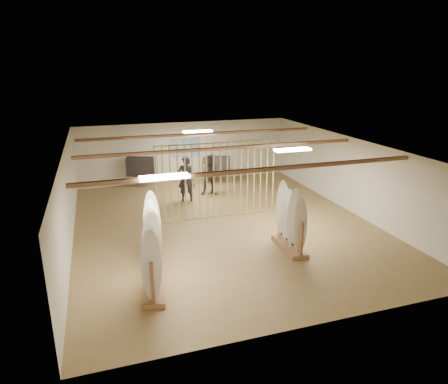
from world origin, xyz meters
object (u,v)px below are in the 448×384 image
object	(u,v)px
clothing_rack_a	(141,167)
shopper_b	(211,171)
rack_left	(153,256)
rack_right	(290,229)
shopper_a	(186,176)
clothing_rack_b	(217,165)

from	to	relation	value
clothing_rack_a	shopper_b	world-z (taller)	shopper_b
rack_left	shopper_b	xyz separation A→B (m)	(3.40, 6.39, 0.36)
rack_left	rack_right	world-z (taller)	rack_left
rack_left	shopper_b	distance (m)	7.25
clothing_rack_a	shopper_a	distance (m)	2.91
rack_left	shopper_a	xyz separation A→B (m)	(2.22, 5.91, 0.40)
shopper_b	clothing_rack_a	bearing A→B (deg)	157.57
rack_left	rack_right	distance (m)	4.24
clothing_rack_a	shopper_b	size ratio (longest dim) A/B	0.72
clothing_rack_a	shopper_a	bearing A→B (deg)	-38.63
rack_left	rack_right	xyz separation A→B (m)	(4.20, 0.56, -0.03)
rack_left	shopper_a	bearing A→B (deg)	78.19
shopper_a	shopper_b	distance (m)	1.28
rack_right	shopper_a	bearing A→B (deg)	113.33
clothing_rack_a	clothing_rack_b	size ratio (longest dim) A/B	1.08
clothing_rack_b	shopper_a	size ratio (longest dim) A/B	0.65
shopper_a	shopper_b	world-z (taller)	shopper_a
clothing_rack_b	shopper_a	xyz separation A→B (m)	(-1.89, -1.96, 0.17)
rack_right	clothing_rack_a	xyz separation A→B (m)	(-3.49, 7.83, 0.32)
rack_left	clothing_rack_b	size ratio (longest dim) A/B	2.07
rack_right	clothing_rack_b	distance (m)	7.31
clothing_rack_b	rack_right	bearing A→B (deg)	-78.77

